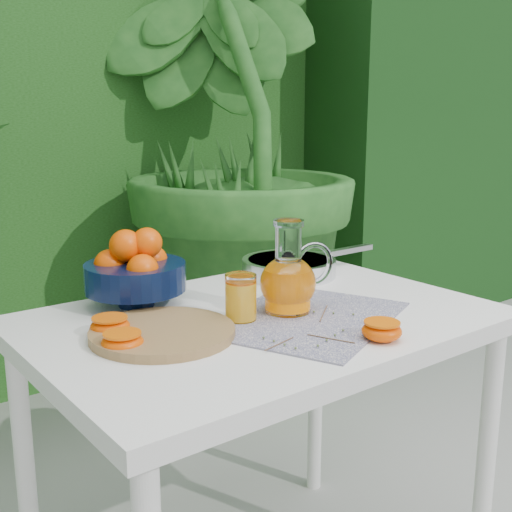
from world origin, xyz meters
TOP-DOWN VIEW (x-y plane):
  - potted_plant_right at (0.81, 1.23)m, footprint 2.52×2.52m
  - white_table at (0.12, 0.06)m, footprint 1.00×0.70m
  - placemat at (0.18, -0.02)m, footprint 0.52×0.47m
  - cutting_board at (-0.13, 0.07)m, footprint 0.36×0.36m
  - fruit_bowl at (-0.07, 0.30)m, footprint 0.27×0.27m
  - juice_pitcher at (0.17, 0.04)m, footprint 0.19×0.15m
  - juice_tumbler at (0.05, 0.06)m, footprint 0.07×0.07m
  - saute_pan at (0.39, 0.29)m, footprint 0.45×0.26m
  - orange_halves at (-0.08, -0.00)m, footprint 0.54×0.46m
  - thyme_sprigs at (0.13, -0.09)m, footprint 0.29×0.22m

SIDE VIEW (x-z plane):
  - white_table at x=0.12m, z-range 0.29..1.04m
  - placemat at x=0.18m, z-range 0.75..0.75m
  - thyme_sprigs at x=0.13m, z-range 0.75..0.76m
  - cutting_board at x=-0.13m, z-range 0.75..0.77m
  - orange_halves at x=-0.08m, z-range 0.75..0.79m
  - saute_pan at x=0.39m, z-range 0.75..0.80m
  - juice_tumbler at x=0.05m, z-range 0.75..0.85m
  - juice_pitcher at x=0.17m, z-range 0.72..0.93m
  - fruit_bowl at x=-0.07m, z-range 0.74..0.92m
  - potted_plant_right at x=0.81m, z-range 0.00..2.11m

